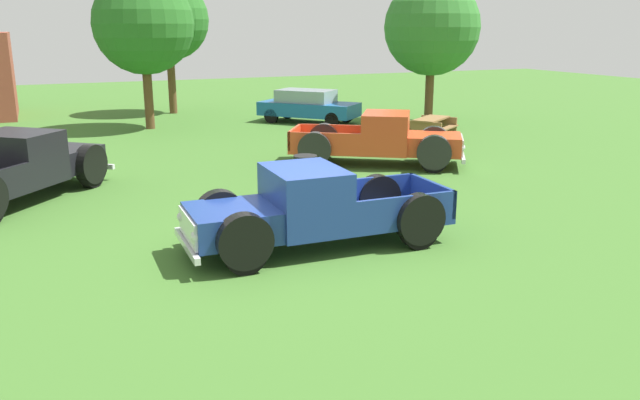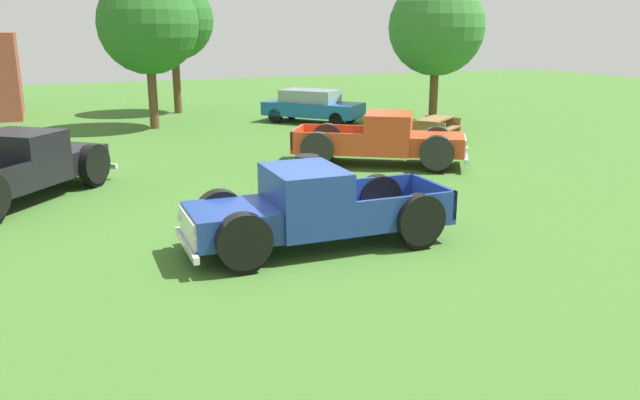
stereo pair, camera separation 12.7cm
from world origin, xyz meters
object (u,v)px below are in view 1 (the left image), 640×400
(pickup_truck_behind_right, at_px, (388,140))
(pickup_truck_behind_left, at_px, (22,167))
(oak_tree_west, at_px, (143,24))
(pickup_truck_foreground, at_px, (302,211))
(trash_can, at_px, (305,174))
(picnic_table, at_px, (431,126))
(oak_tree_east, at_px, (168,20))
(oak_tree_center, at_px, (432,27))
(sedan_distant_a, at_px, (308,106))

(pickup_truck_behind_right, bearing_deg, pickup_truck_behind_left, 179.37)
(pickup_truck_behind_left, height_order, oak_tree_west, oak_tree_west)
(pickup_truck_foreground, bearing_deg, trash_can, 66.69)
(picnic_table, height_order, oak_tree_east, oak_tree_east)
(pickup_truck_behind_left, xyz_separation_m, oak_tree_center, (15.94, 6.89, 3.20))
(pickup_truck_foreground, relative_size, trash_can, 5.33)
(sedan_distant_a, bearing_deg, pickup_truck_behind_left, -141.34)
(sedan_distant_a, height_order, oak_tree_east, oak_tree_east)
(trash_can, bearing_deg, oak_tree_east, 89.83)
(sedan_distant_a, distance_m, oak_tree_center, 6.12)
(pickup_truck_behind_right, distance_m, sedan_distant_a, 9.12)
(pickup_truck_behind_right, relative_size, trash_can, 5.54)
(pickup_truck_behind_right, height_order, oak_tree_center, oak_tree_center)
(pickup_truck_behind_left, relative_size, sedan_distant_a, 1.24)
(trash_can, relative_size, oak_tree_east, 0.15)
(pickup_truck_behind_right, relative_size, oak_tree_west, 0.86)
(pickup_truck_foreground, xyz_separation_m, oak_tree_west, (-0.13, 16.02, 3.37))
(pickup_truck_behind_left, bearing_deg, sedan_distant_a, 38.66)
(pickup_truck_foreground, relative_size, pickup_truck_behind_right, 0.96)
(picnic_table, relative_size, oak_tree_west, 0.38)
(picnic_table, height_order, oak_tree_center, oak_tree_center)
(pickup_truck_foreground, bearing_deg, oak_tree_center, 49.21)
(pickup_truck_foreground, relative_size, oak_tree_east, 0.82)
(oak_tree_west, bearing_deg, pickup_truck_behind_left, -114.96)
(sedan_distant_a, height_order, oak_tree_center, oak_tree_center)
(pickup_truck_behind_right, xyz_separation_m, oak_tree_east, (-3.49, 14.54, 3.56))
(pickup_truck_foreground, bearing_deg, sedan_distant_a, 66.90)
(picnic_table, bearing_deg, oak_tree_center, 58.28)
(oak_tree_center, bearing_deg, pickup_truck_foreground, -130.79)
(pickup_truck_behind_right, height_order, sedan_distant_a, pickup_truck_behind_right)
(pickup_truck_behind_left, height_order, trash_can, pickup_truck_behind_left)
(pickup_truck_behind_right, height_order, trash_can, pickup_truck_behind_right)
(sedan_distant_a, relative_size, oak_tree_east, 0.69)
(pickup_truck_behind_left, height_order, oak_tree_center, oak_tree_center)
(pickup_truck_behind_left, relative_size, oak_tree_east, 0.85)
(sedan_distant_a, bearing_deg, trash_can, -113.03)
(picnic_table, xyz_separation_m, oak_tree_east, (-7.22, 11.18, 3.81))
(pickup_truck_foreground, height_order, oak_tree_west, oak_tree_west)
(picnic_table, height_order, oak_tree_west, oak_tree_west)
(pickup_truck_behind_left, xyz_separation_m, trash_can, (6.42, -2.23, -0.30))
(oak_tree_east, bearing_deg, oak_tree_center, -38.55)
(pickup_truck_foreground, height_order, trash_can, pickup_truck_foreground)
(trash_can, distance_m, oak_tree_east, 17.09)
(sedan_distant_a, bearing_deg, picnic_table, -66.07)
(trash_can, xyz_separation_m, oak_tree_east, (0.05, 16.66, 3.82))
(sedan_distant_a, distance_m, trash_can, 12.13)
(oak_tree_east, height_order, oak_tree_west, oak_tree_east)
(trash_can, bearing_deg, sedan_distant_a, 66.97)
(pickup_truck_behind_right, relative_size, oak_tree_east, 0.85)
(pickup_truck_behind_left, distance_m, picnic_table, 14.07)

